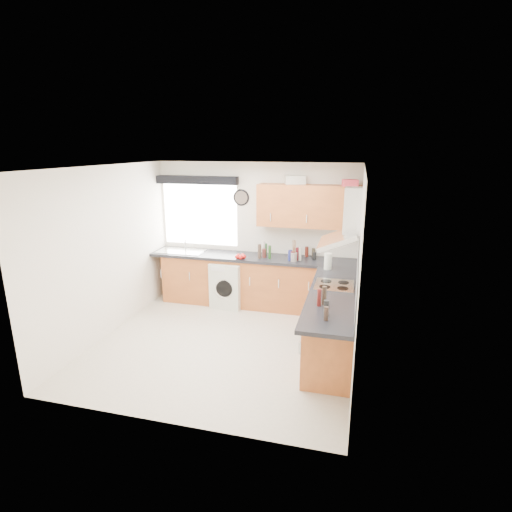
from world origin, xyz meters
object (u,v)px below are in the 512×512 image
(extractor_hood, at_px, (345,224))
(upper_cabinets, at_px, (309,206))
(oven, at_px, (332,318))
(washing_machine, at_px, (229,284))

(extractor_hood, height_order, upper_cabinets, upper_cabinets)
(oven, xyz_separation_m, washing_machine, (-1.88, 1.10, -0.02))
(oven, distance_m, extractor_hood, 1.35)
(washing_machine, bearing_deg, upper_cabinets, 14.86)
(oven, distance_m, washing_machine, 2.18)
(upper_cabinets, distance_m, washing_machine, 1.94)
(oven, bearing_deg, extractor_hood, -0.00)
(extractor_hood, relative_size, washing_machine, 0.97)
(oven, xyz_separation_m, upper_cabinets, (-0.55, 1.32, 1.38))
(washing_machine, bearing_deg, extractor_hood, -23.75)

